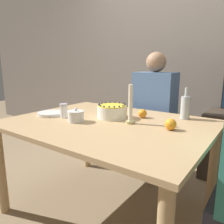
# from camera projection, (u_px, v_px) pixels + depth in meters

# --- Properties ---
(ground_plane) EXTENTS (12.00, 12.00, 0.00)m
(ground_plane) POSITION_uv_depth(u_px,v_px,m) (108.00, 209.00, 1.76)
(ground_plane) COLOR #8C7556
(wall_behind) EXTENTS (8.00, 0.05, 2.60)m
(wall_behind) POSITION_uv_depth(u_px,v_px,m) (178.00, 51.00, 2.59)
(wall_behind) COLOR slate
(wall_behind) RESTS_ON ground_plane
(dining_table) EXTENTS (1.44, 1.10, 0.73)m
(dining_table) POSITION_uv_depth(u_px,v_px,m) (108.00, 134.00, 1.62)
(dining_table) COLOR tan
(dining_table) RESTS_ON ground_plane
(cake) EXTENTS (0.23, 0.23, 0.11)m
(cake) POSITION_uv_depth(u_px,v_px,m) (112.00, 112.00, 1.70)
(cake) COLOR white
(cake) RESTS_ON dining_table
(sugar_bowl) EXTENTS (0.12, 0.12, 0.10)m
(sugar_bowl) POSITION_uv_depth(u_px,v_px,m) (76.00, 116.00, 1.59)
(sugar_bowl) COLOR silver
(sugar_bowl) RESTS_ON dining_table
(sugar_shaker) EXTENTS (0.06, 0.06, 0.11)m
(sugar_shaker) POSITION_uv_depth(u_px,v_px,m) (64.00, 111.00, 1.71)
(sugar_shaker) COLOR white
(sugar_shaker) RESTS_ON dining_table
(plate_stack) EXTENTS (0.22, 0.22, 0.02)m
(plate_stack) POSITION_uv_depth(u_px,v_px,m) (51.00, 114.00, 1.81)
(plate_stack) COLOR silver
(plate_stack) RESTS_ON dining_table
(candle) EXTENTS (0.07, 0.07, 0.28)m
(candle) POSITION_uv_depth(u_px,v_px,m) (130.00, 108.00, 1.53)
(candle) COLOR tan
(candle) RESTS_ON dining_table
(bottle) EXTENTS (0.07, 0.07, 0.24)m
(bottle) POSITION_uv_depth(u_px,v_px,m) (185.00, 107.00, 1.66)
(bottle) COLOR #B2B7BC
(bottle) RESTS_ON dining_table
(orange_fruit_0) EXTENTS (0.07, 0.07, 0.07)m
(orange_fruit_0) POSITION_uv_depth(u_px,v_px,m) (171.00, 124.00, 1.39)
(orange_fruit_0) COLOR orange
(orange_fruit_0) RESTS_ON dining_table
(orange_fruit_1) EXTENTS (0.07, 0.07, 0.07)m
(orange_fruit_1) POSITION_uv_depth(u_px,v_px,m) (142.00, 113.00, 1.71)
(orange_fruit_1) COLOR orange
(orange_fruit_1) RESTS_ON dining_table
(person_man_blue_shirt) EXTENTS (0.40, 0.34, 1.26)m
(person_man_blue_shirt) POSITION_uv_depth(u_px,v_px,m) (154.00, 124.00, 2.22)
(person_man_blue_shirt) COLOR #595960
(person_man_blue_shirt) RESTS_ON ground_plane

